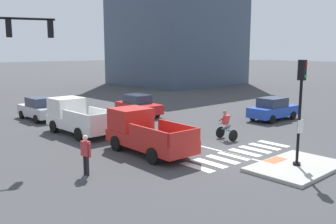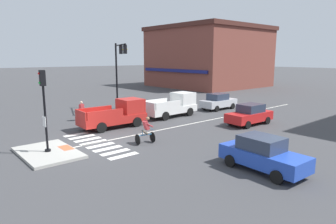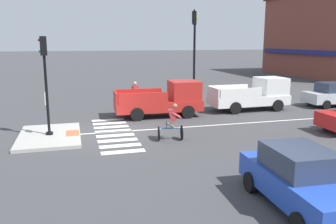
# 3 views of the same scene
# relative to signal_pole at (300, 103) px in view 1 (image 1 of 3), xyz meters

# --- Properties ---
(ground_plane) EXTENTS (300.00, 300.00, 0.00)m
(ground_plane) POSITION_rel_signal_pole_xyz_m (0.00, 2.97, -2.85)
(ground_plane) COLOR #3D3D3F
(traffic_island) EXTENTS (4.26, 2.75, 0.15)m
(traffic_island) POSITION_rel_signal_pole_xyz_m (0.00, 0.01, -2.77)
(traffic_island) COLOR #A3A099
(traffic_island) RESTS_ON ground
(tactile_pad_front) EXTENTS (1.10, 0.60, 0.01)m
(tactile_pad_front) POSITION_rel_signal_pole_xyz_m (0.00, 1.04, -2.70)
(tactile_pad_front) COLOR #DB5B38
(tactile_pad_front) RESTS_ON traffic_island
(signal_pole) EXTENTS (0.44, 0.38, 4.48)m
(signal_pole) POSITION_rel_signal_pole_xyz_m (0.00, 0.00, 0.00)
(signal_pole) COLOR black
(signal_pole) RESTS_ON traffic_island
(crosswalk_stripe_a) EXTENTS (0.44, 1.80, 0.01)m
(crosswalk_stripe_a) POSITION_rel_signal_pole_xyz_m (-3.02, 3.01, -2.85)
(crosswalk_stripe_a) COLOR silver
(crosswalk_stripe_a) RESTS_ON ground
(crosswalk_stripe_b) EXTENTS (0.44, 1.80, 0.01)m
(crosswalk_stripe_b) POSITION_rel_signal_pole_xyz_m (-2.16, 3.01, -2.85)
(crosswalk_stripe_b) COLOR silver
(crosswalk_stripe_b) RESTS_ON ground
(crosswalk_stripe_c) EXTENTS (0.44, 1.80, 0.01)m
(crosswalk_stripe_c) POSITION_rel_signal_pole_xyz_m (-1.30, 3.01, -2.85)
(crosswalk_stripe_c) COLOR silver
(crosswalk_stripe_c) RESTS_ON ground
(crosswalk_stripe_d) EXTENTS (0.44, 1.80, 0.01)m
(crosswalk_stripe_d) POSITION_rel_signal_pole_xyz_m (-0.43, 3.01, -2.85)
(crosswalk_stripe_d) COLOR silver
(crosswalk_stripe_d) RESTS_ON ground
(crosswalk_stripe_e) EXTENTS (0.44, 1.80, 0.01)m
(crosswalk_stripe_e) POSITION_rel_signal_pole_xyz_m (0.43, 3.01, -2.85)
(crosswalk_stripe_e) COLOR silver
(crosswalk_stripe_e) RESTS_ON ground
(crosswalk_stripe_f) EXTENTS (0.44, 1.80, 0.01)m
(crosswalk_stripe_f) POSITION_rel_signal_pole_xyz_m (1.30, 3.01, -2.85)
(crosswalk_stripe_f) COLOR silver
(crosswalk_stripe_f) RESTS_ON ground
(crosswalk_stripe_g) EXTENTS (0.44, 1.80, 0.01)m
(crosswalk_stripe_g) POSITION_rel_signal_pole_xyz_m (2.16, 3.01, -2.85)
(crosswalk_stripe_g) COLOR silver
(crosswalk_stripe_g) RESTS_ON ground
(crosswalk_stripe_h) EXTENTS (0.44, 1.80, 0.01)m
(crosswalk_stripe_h) POSITION_rel_signal_pole_xyz_m (3.02, 3.01, -2.85)
(crosswalk_stripe_h) COLOR silver
(crosswalk_stripe_h) RESTS_ON ground
(lane_centre_line) EXTENTS (0.14, 28.00, 0.01)m
(lane_centre_line) POSITION_rel_signal_pole_xyz_m (-0.24, 12.97, -2.85)
(lane_centre_line) COLOR silver
(lane_centre_line) RESTS_ON ground
(building_corner_right) EXTENTS (16.35, 15.30, 19.57)m
(building_corner_right) POSITION_rel_signal_pole_xyz_m (24.62, 33.11, 6.96)
(building_corner_right) COLOR #3D4C60
(building_corner_right) RESTS_ON ground
(car_red_eastbound_far) EXTENTS (1.97, 4.16, 1.64)m
(car_red_eastbound_far) POSITION_rel_signal_pole_xyz_m (2.96, 14.81, -2.04)
(car_red_eastbound_far) COLOR red
(car_red_eastbound_far) RESTS_ON ground
(car_silver_westbound_distant) EXTENTS (1.87, 4.11, 1.64)m
(car_silver_westbound_distant) POSITION_rel_signal_pole_xyz_m (-3.28, 18.44, -2.04)
(car_silver_westbound_distant) COLOR silver
(car_silver_westbound_distant) RESTS_ON ground
(car_blue_cross_right) EXTENTS (4.18, 2.00, 1.64)m
(car_blue_cross_right) POSITION_rel_signal_pole_xyz_m (9.11, 6.88, -2.04)
(car_blue_cross_right) COLOR #2347B7
(car_blue_cross_right) RESTS_ON ground
(pickup_truck_red_westbound_near) EXTENTS (2.19, 5.16, 2.08)m
(pickup_truck_red_westbound_near) POSITION_rel_signal_pole_xyz_m (-3.18, 6.48, -1.87)
(pickup_truck_red_westbound_near) COLOR red
(pickup_truck_red_westbound_near) RESTS_ON ground
(pickup_truck_white_westbound_far) EXTENTS (2.14, 5.14, 2.08)m
(pickup_truck_white_westbound_far) POSITION_rel_signal_pole_xyz_m (-3.56, 12.58, -1.87)
(pickup_truck_white_westbound_far) COLOR white
(pickup_truck_white_westbound_far) RESTS_ON ground
(cyclist) EXTENTS (0.81, 1.17, 1.68)m
(cyclist) POSITION_rel_signal_pole_xyz_m (1.89, 5.38, -1.98)
(cyclist) COLOR black
(cyclist) RESTS_ON ground
(pedestrian_at_curb_left) EXTENTS (0.29, 0.54, 1.67)m
(pedestrian_at_curb_left) POSITION_rel_signal_pole_xyz_m (-7.11, 5.32, -1.87)
(pedestrian_at_curb_left) COLOR black
(pedestrian_at_curb_left) RESTS_ON ground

